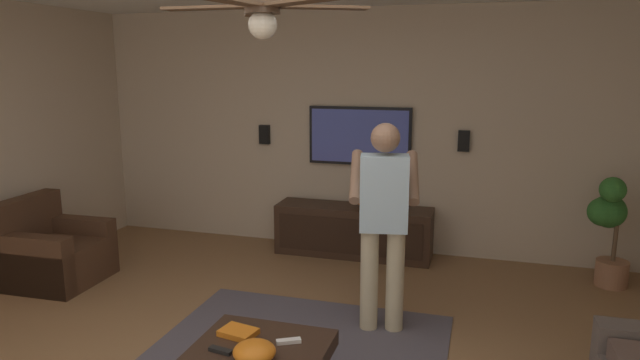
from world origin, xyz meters
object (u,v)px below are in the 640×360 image
wall_speaker_right (265,134)px  media_console (353,231)px  wall_speaker_left (464,141)px  tv (360,136)px  vase_round (364,197)px  ceiling_fan (263,11)px  potted_plant_tall (609,224)px  bowl (254,352)px  person_standing (384,215)px  remote_black (221,350)px  armchair (53,254)px  remote_white (289,341)px  book (238,332)px

wall_speaker_right → media_console: bearing=-102.6°
wall_speaker_left → tv: bearing=90.7°
vase_round → ceiling_fan: (-2.83, -0.01, 1.69)m
wall_speaker_left → potted_plant_tall: bearing=-106.3°
bowl → media_console: bearing=2.5°
bowl → vase_round: size_ratio=1.12×
person_standing → vase_round: person_standing is taller
bowl → wall_speaker_right: size_ratio=1.12×
remote_black → ceiling_fan: 1.96m
armchair → wall_speaker_right: size_ratio=3.79×
vase_round → potted_plant_tall: bearing=-94.5°
media_console → person_standing: bearing=20.3°
armchair → bowl: armchair is taller
potted_plant_tall → remote_white: size_ratio=7.14×
tv → wall_speaker_left: 1.12m
bowl → book: (0.26, 0.22, -0.04)m
vase_round → person_standing: bearing=-163.3°
person_standing → remote_black: bearing=142.3°
media_console → wall_speaker_right: wall_speaker_right is taller
tv → book: bearing=-1.6°
potted_plant_tall → remote_black: size_ratio=7.14×
tv → armchair: bearing=-55.1°
wall_speaker_left → remote_black: bearing=159.8°
potted_plant_tall → bowl: bearing=141.1°
person_standing → ceiling_fan: 1.87m
tv → wall_speaker_right: 1.13m
vase_round → remote_black: bearing=176.3°
bowl → book: bowl is taller
bowl → remote_black: bearing=82.8°
tv → remote_black: (-3.27, 0.09, -0.88)m
vase_round → wall_speaker_right: 1.40m
armchair → bowl: bearing=-30.3°
bowl → ceiling_fan: 1.91m
media_console → bowl: bearing=2.5°
potted_plant_tall → vase_round: bearing=85.5°
media_console → bowl: media_console is taller
bowl → book: bearing=40.3°
armchair → media_console: armchair is taller
bowl → vase_round: 3.11m
media_console → vase_round: 0.40m
person_standing → media_console: bearing=10.0°
armchair → wall_speaker_right: 2.55m
person_standing → wall_speaker_left: size_ratio=7.45×
armchair → tv: bearing=33.2°
wall_speaker_right → ceiling_fan: size_ratio=0.19×
remote_white → book: (0.01, 0.34, 0.01)m
media_console → wall_speaker_left: (0.25, -1.12, 1.00)m
armchair → tv: size_ratio=0.73×
potted_plant_tall → remote_black: potted_plant_tall is taller
person_standing → remote_white: 1.32m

